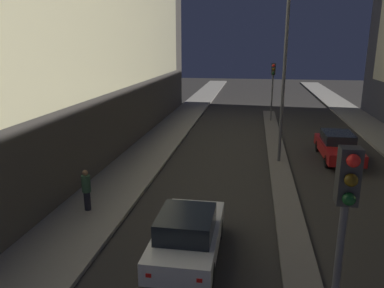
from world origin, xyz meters
name	(u,v)px	position (x,y,z in m)	size (l,w,h in m)	color
median_strip	(279,165)	(0.00, 16.77, 0.07)	(1.00, 31.53, 0.13)	#66605B
traffic_light_near	(343,222)	(0.00, 3.57, 3.44)	(0.32, 0.42, 4.50)	#4C4C51
traffic_light_mid	(273,79)	(0.00, 28.03, 3.44)	(0.32, 0.42, 4.50)	#4C4C51
street_lamp	(286,48)	(0.00, 17.24, 5.92)	(0.47, 0.47, 9.09)	#4C4C51
car_left_lane	(188,235)	(-3.18, 7.55, 0.77)	(1.79, 4.04, 1.54)	silver
car_right_lane	(338,146)	(3.18, 18.48, 0.73)	(1.79, 4.76, 1.43)	maroon
pedestrian_on_left_sidewalk	(86,189)	(-7.36, 9.95, 0.96)	(0.32, 0.32, 1.55)	black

